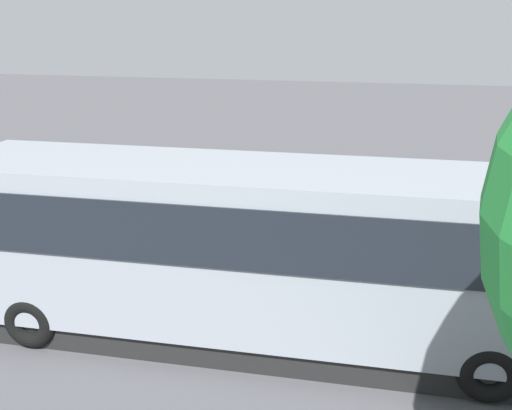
# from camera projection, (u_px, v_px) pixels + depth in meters

# --- Properties ---
(ground_plane) EXTENTS (80.00, 80.00, 0.00)m
(ground_plane) POSITION_uv_depth(u_px,v_px,m) (273.00, 245.00, 15.95)
(ground_plane) COLOR #4C4C51
(tour_bus) EXTENTS (11.09, 2.71, 3.25)m
(tour_bus) POSITION_uv_depth(u_px,v_px,m) (256.00, 256.00, 10.86)
(tour_bus) COLOR #8C939E
(tour_bus) RESTS_ON ground_plane
(spectator_far_left) EXTENTS (0.57, 0.33, 1.76)m
(spectator_far_left) POSITION_uv_depth(u_px,v_px,m) (416.00, 242.00, 13.18)
(spectator_far_left) COLOR #473823
(spectator_far_left) RESTS_ON ground_plane
(spectator_left) EXTENTS (0.58, 0.35, 1.69)m
(spectator_left) POSITION_uv_depth(u_px,v_px,m) (351.00, 244.00, 13.18)
(spectator_left) COLOR #473823
(spectator_left) RESTS_ON ground_plane
(spectator_centre) EXTENTS (0.57, 0.34, 1.76)m
(spectator_centre) POSITION_uv_depth(u_px,v_px,m) (301.00, 231.00, 13.79)
(spectator_centre) COLOR #473823
(spectator_centre) RESTS_ON ground_plane
(spectator_right) EXTENTS (0.58, 0.38, 1.79)m
(spectator_right) POSITION_uv_depth(u_px,v_px,m) (259.00, 234.00, 13.60)
(spectator_right) COLOR black
(spectator_right) RESTS_ON ground_plane
(spectator_far_right) EXTENTS (0.57, 0.39, 1.66)m
(spectator_far_right) POSITION_uv_depth(u_px,v_px,m) (212.00, 233.00, 13.89)
(spectator_far_right) COLOR black
(spectator_far_right) RESTS_ON ground_plane
(parked_motorcycle_silver) EXTENTS (2.05, 0.58, 0.99)m
(parked_motorcycle_silver) POSITION_uv_depth(u_px,v_px,m) (468.00, 283.00, 12.53)
(parked_motorcycle_silver) COLOR black
(parked_motorcycle_silver) RESTS_ON ground_plane
(stunt_motorcycle) EXTENTS (1.94, 0.97, 1.23)m
(stunt_motorcycle) POSITION_uv_depth(u_px,v_px,m) (165.00, 193.00, 18.36)
(stunt_motorcycle) COLOR black
(stunt_motorcycle) RESTS_ON ground_plane
(traffic_cone) EXTENTS (0.34, 0.34, 0.63)m
(traffic_cone) POSITION_uv_depth(u_px,v_px,m) (271.00, 204.00, 18.35)
(traffic_cone) COLOR orange
(traffic_cone) RESTS_ON ground_plane
(bay_line_a) EXTENTS (0.23, 4.41, 0.01)m
(bay_line_a) POSITION_uv_depth(u_px,v_px,m) (480.00, 257.00, 15.16)
(bay_line_a) COLOR white
(bay_line_a) RESTS_ON ground_plane
(bay_line_b) EXTENTS (0.21, 3.87, 0.01)m
(bay_line_b) POSITION_uv_depth(u_px,v_px,m) (367.00, 247.00, 15.74)
(bay_line_b) COLOR white
(bay_line_b) RESTS_ON ground_plane
(bay_line_c) EXTENTS (0.22, 4.03, 0.01)m
(bay_line_c) POSITION_uv_depth(u_px,v_px,m) (262.00, 239.00, 16.33)
(bay_line_c) COLOR white
(bay_line_c) RESTS_ON ground_plane
(bay_line_d) EXTENTS (0.22, 4.24, 0.01)m
(bay_line_d) POSITION_uv_depth(u_px,v_px,m) (165.00, 231.00, 16.92)
(bay_line_d) COLOR white
(bay_line_d) RESTS_ON ground_plane
(bay_line_e) EXTENTS (0.22, 4.09, 0.01)m
(bay_line_e) POSITION_uv_depth(u_px,v_px,m) (74.00, 224.00, 17.50)
(bay_line_e) COLOR white
(bay_line_e) RESTS_ON ground_plane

